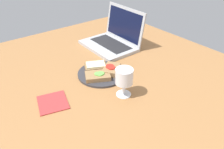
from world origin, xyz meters
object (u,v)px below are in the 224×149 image
at_px(wine_glass, 124,78).
at_px(laptop, 113,39).
at_px(sandwich_with_cucumber, 98,76).
at_px(sandwich_with_tomato, 112,69).
at_px(napkin, 53,102).
at_px(sandwich_with_cheese, 96,66).
at_px(plate, 102,73).

xyz_separation_m(wine_glass, laptop, (-0.40, 0.26, -0.04)).
distance_m(sandwich_with_cucumber, sandwich_with_tomato, 0.08).
bearing_deg(napkin, sandwich_with_tomato, 94.92).
bearing_deg(sandwich_with_cheese, laptop, 125.39).
distance_m(plate, sandwich_with_tomato, 0.05).
distance_m(plate, sandwich_with_cucumber, 0.05).
bearing_deg(napkin, laptop, 117.58).
bearing_deg(laptop, sandwich_with_cheese, -54.61).
relative_size(sandwich_with_cucumber, sandwich_with_tomato, 1.09).
distance_m(sandwich_with_cucumber, napkin, 0.24).
height_order(plate, wine_glass, wine_glass).
bearing_deg(plate, laptop, 132.50).
bearing_deg(sandwich_with_cheese, sandwich_with_tomato, 31.76).
height_order(sandwich_with_cucumber, sandwich_with_cheese, sandwich_with_cheese).
xyz_separation_m(plate, sandwich_with_tomato, (0.02, 0.04, 0.02)).
bearing_deg(sandwich_with_tomato, plate, -118.01).
relative_size(plate, sandwich_with_tomato, 1.87).
bearing_deg(wine_glass, sandwich_with_cucumber, -172.45).
relative_size(plate, laptop, 0.72).
bearing_deg(wine_glass, laptop, 147.18).
height_order(sandwich_with_tomato, sandwich_with_cheese, sandwich_with_tomato).
xyz_separation_m(wine_glass, napkin, (-0.13, -0.26, -0.08)).
distance_m(sandwich_with_tomato, napkin, 0.32).
xyz_separation_m(sandwich_with_cucumber, laptop, (-0.25, 0.28, 0.02)).
relative_size(sandwich_with_cheese, wine_glass, 1.02).
height_order(sandwich_with_cucumber, napkin, sandwich_with_cucumber).
xyz_separation_m(sandwich_with_tomato, wine_glass, (0.16, -0.06, 0.06)).
bearing_deg(sandwich_with_cucumber, laptop, 131.23).
xyz_separation_m(sandwich_with_cucumber, sandwich_with_cheese, (-0.07, 0.04, 0.00)).
bearing_deg(sandwich_with_cheese, napkin, -70.35).
bearing_deg(sandwich_with_cucumber, sandwich_with_cheese, 152.28).
xyz_separation_m(sandwich_with_tomato, sandwich_with_cheese, (-0.07, -0.04, -0.00)).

